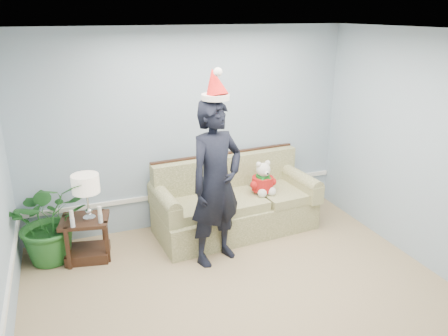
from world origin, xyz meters
name	(u,v)px	position (x,y,z in m)	size (l,w,h in m)	color
room_shell	(273,201)	(0.00, 0.00, 1.35)	(4.54, 5.04, 2.74)	tan
wainscot_trim	(120,252)	(-1.18, 1.18, 0.45)	(4.49, 4.99, 0.06)	white
sofa	(234,205)	(0.48, 2.05, 0.36)	(2.20, 1.07, 1.00)	brown
side_table	(87,243)	(-1.48, 1.96, 0.21)	(0.63, 0.56, 0.53)	#3C2316
table_lamp	(86,186)	(-1.42, 1.93, 0.96)	(0.31, 0.31, 0.56)	silver
candle_pair	(86,217)	(-1.46, 1.78, 0.63)	(0.36, 0.05, 0.21)	silver
houseplant	(50,220)	(-1.86, 2.08, 0.52)	(0.94, 0.82, 1.05)	#236124
man	(216,184)	(-0.01, 1.39, 0.99)	(0.72, 0.47, 1.97)	black
santa_hat	(215,85)	(-0.01, 1.41, 2.12)	(0.38, 0.42, 0.36)	silver
teddy_bear	(263,182)	(0.85, 1.92, 0.69)	(0.30, 0.34, 0.47)	silver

